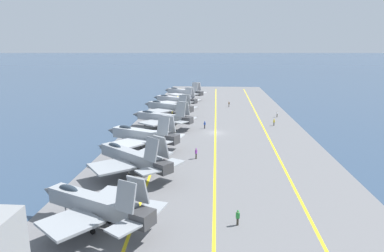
% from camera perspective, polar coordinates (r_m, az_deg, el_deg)
% --- Properties ---
extents(ground_plane, '(2000.00, 2000.00, 0.00)m').
position_cam_1_polar(ground_plane, '(75.44, 3.91, -1.41)').
color(ground_plane, '#2D425B').
extents(carrier_deck, '(177.15, 40.37, 0.40)m').
position_cam_1_polar(carrier_deck, '(75.39, 3.91, -1.27)').
color(carrier_deck, slate).
rests_on(carrier_deck, ground).
extents(deck_stripe_foul_line, '(159.42, 2.80, 0.01)m').
position_cam_1_polar(deck_stripe_foul_line, '(76.16, 12.30, -1.24)').
color(deck_stripe_foul_line, yellow).
rests_on(deck_stripe_foul_line, carrier_deck).
extents(deck_stripe_centerline, '(159.44, 0.36, 0.01)m').
position_cam_1_polar(deck_stripe_centerline, '(75.34, 3.91, -1.12)').
color(deck_stripe_centerline, yellow).
rests_on(deck_stripe_centerline, carrier_deck).
extents(deck_stripe_edge_line, '(159.17, 9.92, 0.01)m').
position_cam_1_polar(deck_stripe_edge_line, '(76.15, -4.47, -0.97)').
color(deck_stripe_edge_line, yellow).
rests_on(deck_stripe_edge_line, carrier_deck).
extents(parked_jet_nearest, '(12.23, 15.09, 6.34)m').
position_cam_1_polar(parked_jet_nearest, '(37.70, -15.99, -12.37)').
color(parked_jet_nearest, gray).
rests_on(parked_jet_nearest, carrier_deck).
extents(parked_jet_second, '(13.83, 15.41, 6.68)m').
position_cam_1_polar(parked_jet_second, '(51.28, -10.05, -5.07)').
color(parked_jet_second, gray).
rests_on(parked_jet_second, carrier_deck).
extents(parked_jet_third, '(12.78, 15.79, 6.55)m').
position_cam_1_polar(parked_jet_third, '(63.92, -8.36, -1.48)').
color(parked_jet_third, '#9EA3A8').
rests_on(parked_jet_third, carrier_deck).
extents(parked_jet_fourth, '(12.73, 16.21, 6.48)m').
position_cam_1_polar(parked_jet_fourth, '(79.54, -5.01, 1.44)').
color(parked_jet_fourth, '#93999E').
rests_on(parked_jet_fourth, carrier_deck).
extents(parked_jet_fifth, '(13.05, 15.93, 6.16)m').
position_cam_1_polar(parked_jet_fifth, '(93.75, -4.03, 3.24)').
color(parked_jet_fifth, '#93999E').
rests_on(parked_jet_fifth, carrier_deck).
extents(parked_jet_sixth, '(13.63, 16.18, 6.44)m').
position_cam_1_polar(parked_jet_sixth, '(107.28, -2.85, 4.46)').
color(parked_jet_sixth, '#A8AAAF').
rests_on(parked_jet_sixth, carrier_deck).
extents(parked_jet_seventh, '(13.15, 16.35, 6.38)m').
position_cam_1_polar(parked_jet_seventh, '(122.86, -1.46, 5.72)').
color(parked_jet_seventh, '#A8AAAF').
rests_on(parked_jet_seventh, carrier_deck).
extents(crew_brown_vest, '(0.33, 0.42, 1.72)m').
position_cam_1_polar(crew_brown_vest, '(107.91, 6.18, 3.69)').
color(crew_brown_vest, '#4C473D').
rests_on(crew_brown_vest, carrier_deck).
extents(crew_yellow_vest, '(0.35, 0.43, 1.66)m').
position_cam_1_polar(crew_yellow_vest, '(83.96, 13.52, 0.66)').
color(crew_yellow_vest, '#4C473D').
rests_on(crew_yellow_vest, carrier_deck).
extents(crew_purple_vest, '(0.44, 0.36, 1.84)m').
position_cam_1_polar(crew_purple_vest, '(57.72, 0.69, -4.51)').
color(crew_purple_vest, '#383328').
rests_on(crew_purple_vest, carrier_deck).
extents(crew_white_vest, '(0.46, 0.41, 1.74)m').
position_cam_1_polar(crew_white_vest, '(94.30, 14.01, 2.01)').
color(crew_white_vest, '#4C473D').
rests_on(crew_white_vest, carrier_deck).
extents(crew_green_vest, '(0.31, 0.41, 1.73)m').
position_cam_1_polar(crew_green_vest, '(37.66, 7.63, -14.78)').
color(crew_green_vest, '#383328').
rests_on(crew_green_vest, carrier_deck).
extents(crew_blue_vest, '(0.35, 0.44, 1.75)m').
position_cam_1_polar(crew_blue_vest, '(78.81, 2.13, 0.26)').
color(crew_blue_vest, '#232328').
rests_on(crew_blue_vest, carrier_deck).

